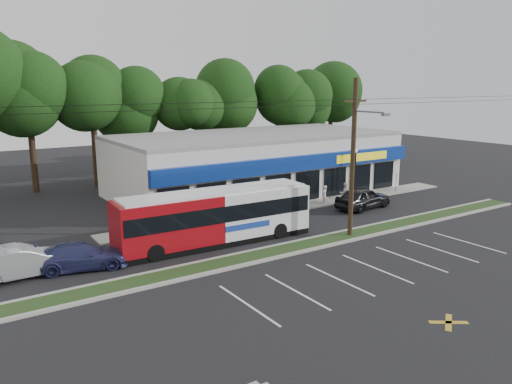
{
  "coord_description": "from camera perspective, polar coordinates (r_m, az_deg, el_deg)",
  "views": [
    {
      "loc": [
        -19.04,
        -21.41,
        9.58
      ],
      "look_at": [
        -1.61,
        5.0,
        2.75
      ],
      "focal_mm": 35.0,
      "sensor_mm": 36.0,
      "label": 1
    }
  ],
  "objects": [
    {
      "name": "grass_strip",
      "position": [
        30.91,
        6.62,
        -5.84
      ],
      "size": [
        40.0,
        1.6,
        0.12
      ],
      "primitive_type": "cube",
      "color": "#233616",
      "rests_on": "ground"
    },
    {
      "name": "tree_line",
      "position": [
        52.73,
        -7.65,
        10.81
      ],
      "size": [
        46.76,
        6.76,
        11.83
      ],
      "color": "black",
      "rests_on": "ground"
    },
    {
      "name": "car_dark",
      "position": [
        40.07,
        12.13,
        -0.67
      ],
      "size": [
        5.24,
        2.59,
        1.72
      ],
      "primitive_type": "imported",
      "rotation": [
        0.0,
        0.0,
        1.68
      ],
      "color": "black",
      "rests_on": "ground"
    },
    {
      "name": "car_silver",
      "position": [
        28.03,
        -25.25,
        -7.23
      ],
      "size": [
        5.08,
        1.94,
        1.65
      ],
      "primitive_type": "imported",
      "rotation": [
        0.0,
        0.0,
        1.61
      ],
      "color": "#9E9FA5",
      "rests_on": "ground"
    },
    {
      "name": "strip_mall",
      "position": [
        45.21,
        -0.1,
        3.36
      ],
      "size": [
        25.0,
        12.55,
        5.3
      ],
      "color": "silver",
      "rests_on": "ground"
    },
    {
      "name": "utility_pole",
      "position": [
        31.54,
        10.9,
        4.37
      ],
      "size": [
        50.0,
        2.77,
        10.0
      ],
      "color": "black",
      "rests_on": "ground"
    },
    {
      "name": "sign_post",
      "position": [
        46.81,
        15.78,
        1.85
      ],
      "size": [
        0.45,
        0.1,
        2.23
      ],
      "color": "#59595E",
      "rests_on": "ground"
    },
    {
      "name": "curb_south",
      "position": [
        30.3,
        7.65,
        -6.23
      ],
      "size": [
        40.0,
        0.25,
        0.14
      ],
      "primitive_type": "cube",
      "color": "#9E9E93",
      "rests_on": "ground"
    },
    {
      "name": "metrobus",
      "position": [
        30.54,
        -4.64,
        -2.69
      ],
      "size": [
        12.48,
        3.06,
        3.33
      ],
      "rotation": [
        0.0,
        0.0,
        -0.04
      ],
      "color": "maroon",
      "rests_on": "ground"
    },
    {
      "name": "sidewalk",
      "position": [
        39.92,
        4.76,
        -1.68
      ],
      "size": [
        32.0,
        2.2,
        0.1
      ],
      "primitive_type": "cube",
      "color": "#9E9E93",
      "rests_on": "ground"
    },
    {
      "name": "lamp_post",
      "position": [
        43.16,
        11.27,
        2.73
      ],
      "size": [
        0.3,
        0.3,
        4.25
      ],
      "color": "black",
      "rests_on": "ground"
    },
    {
      "name": "pedestrian_a",
      "position": [
        40.86,
        7.83,
        -0.35
      ],
      "size": [
        0.69,
        0.61,
        1.59
      ],
      "primitive_type": "imported",
      "rotation": [
        0.0,
        0.0,
        3.62
      ],
      "color": "silver",
      "rests_on": "ground"
    },
    {
      "name": "curb_north",
      "position": [
        31.53,
        5.62,
        -5.44
      ],
      "size": [
        40.0,
        0.25,
        0.14
      ],
      "primitive_type": "cube",
      "color": "#9E9E93",
      "rests_on": "ground"
    },
    {
      "name": "pedestrian_b",
      "position": [
        41.47,
        10.1,
        -0.13
      ],
      "size": [
        1.03,
        0.92,
        1.75
      ],
      "primitive_type": "imported",
      "rotation": [
        0.0,
        0.0,
        2.77
      ],
      "color": "silver",
      "rests_on": "ground"
    },
    {
      "name": "ground",
      "position": [
        30.21,
        7.84,
        -6.43
      ],
      "size": [
        120.0,
        120.0,
        0.0
      ],
      "primitive_type": "plane",
      "color": "black",
      "rests_on": "ground"
    },
    {
      "name": "car_blue",
      "position": [
        28.12,
        -19.41,
        -6.92
      ],
      "size": [
        5.26,
        3.1,
        1.43
      ],
      "primitive_type": "imported",
      "rotation": [
        0.0,
        0.0,
        1.33
      ],
      "color": "navy",
      "rests_on": "ground"
    }
  ]
}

